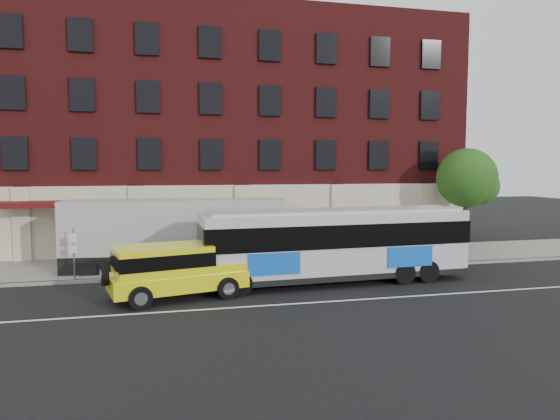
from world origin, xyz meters
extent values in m
plane|color=black|center=(0.00, 0.00, 0.00)|extent=(120.00, 120.00, 0.00)
cube|color=gray|center=(0.00, 9.00, 0.07)|extent=(60.00, 6.00, 0.15)
cube|color=gray|center=(0.00, 6.00, 0.07)|extent=(60.00, 0.25, 0.15)
cube|color=silver|center=(0.00, 0.50, 0.01)|extent=(60.00, 0.12, 0.01)
cube|color=#571415|center=(0.00, 17.00, 7.65)|extent=(30.00, 10.00, 15.00)
cube|color=beige|center=(0.00, 11.85, 2.15)|extent=(30.00, 0.35, 4.00)
cube|color=#490E0D|center=(-11.00, 11.00, 3.25)|extent=(4.20, 2.20, 0.30)
cube|color=beige|center=(-12.00, 11.75, 2.15)|extent=(0.90, 0.55, 4.00)
cube|color=beige|center=(-6.00, 11.75, 2.15)|extent=(0.90, 0.55, 4.00)
cube|color=beige|center=(0.00, 11.75, 2.15)|extent=(0.90, 0.55, 4.00)
cube|color=beige|center=(6.00, 11.75, 2.15)|extent=(0.90, 0.55, 4.00)
cube|color=beige|center=(12.00, 11.75, 2.15)|extent=(0.90, 0.55, 4.00)
cube|color=black|center=(-12.25, 11.92, 5.95)|extent=(1.30, 0.20, 1.80)
cube|color=black|center=(-8.75, 11.92, 5.95)|extent=(1.30, 0.20, 1.80)
cube|color=black|center=(-5.25, 11.92, 5.95)|extent=(1.30, 0.20, 1.80)
cube|color=black|center=(-1.75, 11.92, 5.95)|extent=(1.30, 0.20, 1.80)
cube|color=black|center=(1.75, 11.92, 5.95)|extent=(1.30, 0.20, 1.80)
cube|color=black|center=(5.25, 11.92, 5.95)|extent=(1.30, 0.20, 1.80)
cube|color=black|center=(8.75, 11.92, 5.95)|extent=(1.30, 0.20, 1.80)
cube|color=black|center=(12.25, 11.92, 5.95)|extent=(1.30, 0.20, 1.80)
cube|color=black|center=(-12.25, 11.92, 9.15)|extent=(1.30, 0.20, 1.80)
cube|color=black|center=(-8.75, 11.92, 9.15)|extent=(1.30, 0.20, 1.80)
cube|color=black|center=(-5.25, 11.92, 9.15)|extent=(1.30, 0.20, 1.80)
cube|color=black|center=(-1.75, 11.92, 9.15)|extent=(1.30, 0.20, 1.80)
cube|color=black|center=(1.75, 11.92, 9.15)|extent=(1.30, 0.20, 1.80)
cube|color=black|center=(5.25, 11.92, 9.15)|extent=(1.30, 0.20, 1.80)
cube|color=black|center=(8.75, 11.92, 9.15)|extent=(1.30, 0.20, 1.80)
cube|color=black|center=(12.25, 11.92, 9.15)|extent=(1.30, 0.20, 1.80)
cube|color=black|center=(-12.25, 11.92, 12.35)|extent=(1.30, 0.20, 1.80)
cube|color=black|center=(-8.75, 11.92, 12.35)|extent=(1.30, 0.20, 1.80)
cube|color=black|center=(-5.25, 11.92, 12.35)|extent=(1.30, 0.20, 1.80)
cube|color=black|center=(-1.75, 11.92, 12.35)|extent=(1.30, 0.20, 1.80)
cube|color=black|center=(1.75, 11.92, 12.35)|extent=(1.30, 0.20, 1.80)
cube|color=black|center=(5.25, 11.92, 12.35)|extent=(1.30, 0.20, 1.80)
cube|color=black|center=(8.75, 11.92, 12.35)|extent=(1.30, 0.20, 1.80)
cube|color=black|center=(12.25, 11.92, 12.35)|extent=(1.30, 0.20, 1.80)
cube|color=black|center=(-10.50, 11.78, 1.75)|extent=(2.60, 0.15, 2.80)
cube|color=black|center=(-4.50, 11.78, 1.75)|extent=(2.60, 0.15, 2.80)
cube|color=black|center=(1.50, 11.78, 1.75)|extent=(2.60, 0.15, 2.80)
cube|color=black|center=(7.50, 11.78, 1.75)|extent=(2.60, 0.15, 2.80)
cylinder|color=slate|center=(-8.50, 6.20, 1.25)|extent=(0.07, 0.07, 2.50)
cube|color=silver|center=(-8.50, 6.05, 2.05)|extent=(0.30, 0.03, 0.40)
cube|color=silver|center=(-8.50, 6.05, 1.55)|extent=(0.30, 0.03, 0.35)
cylinder|color=#36291B|center=(13.50, 9.50, 1.65)|extent=(0.32, 0.32, 3.00)
sphere|color=#1D4A15|center=(13.50, 9.50, 4.55)|extent=(3.60, 3.60, 3.60)
sphere|color=#1D4A15|center=(14.20, 9.10, 4.05)|extent=(2.20, 2.20, 2.20)
sphere|color=#1D4A15|center=(12.90, 9.90, 4.15)|extent=(2.00, 2.00, 2.00)
cube|color=#B8B9C4|center=(3.00, 3.52, 1.78)|extent=(12.16, 3.10, 2.86)
cube|color=black|center=(3.00, 3.52, 0.45)|extent=(12.22, 3.16, 0.25)
cube|color=#B8B9C4|center=(3.00, 3.52, 3.27)|extent=(11.55, 2.77, 0.12)
cube|color=black|center=(3.00, 3.52, 2.26)|extent=(12.25, 3.19, 1.00)
cube|color=blue|center=(-0.15, 2.08, 1.26)|extent=(2.21, 0.15, 0.90)
cube|color=blue|center=(5.95, 4.95, 1.26)|extent=(2.21, 0.15, 0.90)
cylinder|color=black|center=(-1.56, 2.16, 0.50)|extent=(1.02, 0.35, 1.00)
cylinder|color=black|center=(-1.67, 4.43, 0.50)|extent=(1.02, 0.35, 1.00)
cylinder|color=black|center=(5.87, 2.53, 0.50)|extent=(1.02, 0.35, 1.00)
cylinder|color=black|center=(5.75, 4.79, 0.50)|extent=(1.02, 0.35, 1.00)
cylinder|color=black|center=(7.07, 2.58, 0.50)|extent=(1.02, 0.35, 1.00)
cylinder|color=black|center=(6.96, 4.85, 0.50)|extent=(1.02, 0.35, 1.00)
cube|color=#F9F011|center=(-4.00, 2.45, 0.71)|extent=(5.60, 3.33, 0.66)
cube|color=#F9F011|center=(-4.58, 2.31, 1.58)|extent=(4.00, 2.91, 1.09)
cube|color=black|center=(-4.58, 2.31, 1.64)|extent=(4.05, 2.97, 0.55)
cube|color=#F9F011|center=(-2.25, 2.86, 1.20)|extent=(2.07, 2.40, 0.33)
cube|color=black|center=(-1.43, 3.06, 0.76)|extent=(0.47, 1.72, 0.60)
cylinder|color=black|center=(-6.71, 1.80, 1.20)|extent=(0.43, 0.86, 0.83)
cylinder|color=black|center=(-2.11, 1.80, 0.44)|extent=(0.92, 0.50, 0.87)
cylinder|color=silver|center=(-2.11, 1.80, 0.44)|extent=(0.54, 0.43, 0.48)
cylinder|color=black|center=(-2.60, 3.88, 0.44)|extent=(0.92, 0.50, 0.87)
cylinder|color=silver|center=(-2.60, 3.88, 0.44)|extent=(0.54, 0.43, 0.48)
cylinder|color=black|center=(-5.40, 1.02, 0.44)|extent=(0.92, 0.50, 0.87)
cylinder|color=silver|center=(-5.40, 1.02, 0.44)|extent=(0.54, 0.43, 0.48)
cylinder|color=black|center=(-5.89, 3.10, 0.44)|extent=(0.92, 0.50, 0.87)
cylinder|color=silver|center=(-5.89, 3.10, 0.44)|extent=(0.54, 0.43, 0.48)
cube|color=black|center=(-3.92, 7.60, 0.49)|extent=(10.93, 3.18, 0.99)
cube|color=#B5B4B0|center=(-3.92, 7.60, 2.29)|extent=(10.94, 3.21, 2.60)
cylinder|color=black|center=(-8.04, 6.96, 0.45)|extent=(0.92, 0.34, 0.90)
cylinder|color=black|center=(-7.85, 9.01, 0.45)|extent=(0.92, 0.34, 0.90)
cylinder|color=black|center=(-6.97, 6.86, 0.45)|extent=(0.92, 0.34, 0.90)
cylinder|color=black|center=(-6.77, 8.91, 0.45)|extent=(0.92, 0.34, 0.90)
cylinder|color=black|center=(-1.07, 6.29, 0.45)|extent=(0.92, 0.34, 0.90)
cylinder|color=black|center=(-0.87, 8.34, 0.45)|extent=(0.92, 0.34, 0.90)
cylinder|color=black|center=(0.00, 6.19, 0.45)|extent=(0.92, 0.34, 0.90)
cylinder|color=black|center=(0.20, 8.24, 0.45)|extent=(0.92, 0.34, 0.90)
camera|label=1|loc=(-4.47, -17.52, 5.20)|focal=31.99mm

